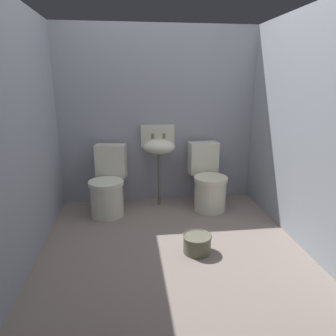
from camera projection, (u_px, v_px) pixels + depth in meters
ground_plane at (172, 252)px, 2.91m from camera, size 2.83×2.94×0.08m
wall_back at (158, 117)px, 3.85m from camera, size 2.83×0.10×2.16m
wall_left at (19, 137)px, 2.54m from camera, size 0.10×2.74×2.16m
wall_right at (307, 130)px, 2.85m from camera, size 0.10×2.74×2.16m
toilet_left at (108, 187)px, 3.61m from camera, size 0.48×0.65×0.78m
toilet_right at (208, 182)px, 3.75m from camera, size 0.43×0.62×0.78m
sink at (159, 146)px, 3.74m from camera, size 0.42×0.35×0.99m
bucket at (197, 243)px, 2.82m from camera, size 0.27×0.27×0.17m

